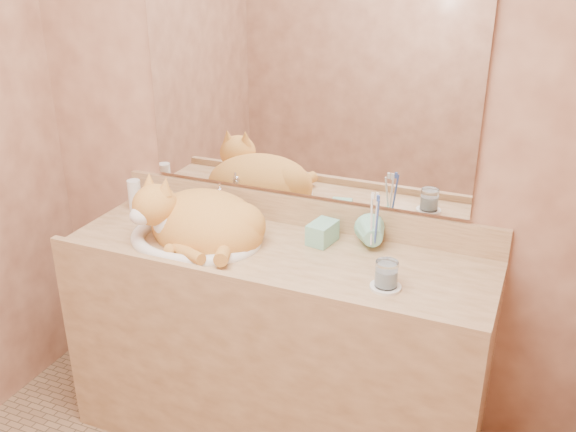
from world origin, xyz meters
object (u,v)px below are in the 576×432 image
at_px(cat, 199,219).
at_px(soap_dispenser, 314,226).
at_px(sink_basin, 195,221).
at_px(toothbrush_cup, 373,240).
at_px(vanity_counter, 276,348).
at_px(water_glass, 386,274).

bearing_deg(cat, soap_dispenser, 23.60).
xyz_separation_m(sink_basin, cat, (0.01, 0.01, 0.01)).
height_order(sink_basin, toothbrush_cup, sink_basin).
distance_m(vanity_counter, water_glass, 0.66).
bearing_deg(water_glass, cat, 173.48).
bearing_deg(cat, sink_basin, -123.94).
bearing_deg(soap_dispenser, vanity_counter, -134.53).
distance_m(cat, toothbrush_cup, 0.66).
xyz_separation_m(soap_dispenser, toothbrush_cup, (0.21, 0.05, -0.04)).
bearing_deg(sink_basin, cat, 33.39).
xyz_separation_m(sink_basin, soap_dispenser, (0.44, 0.11, 0.01)).
relative_size(toothbrush_cup, water_glass, 1.31).
bearing_deg(toothbrush_cup, soap_dispenser, -167.72).
xyz_separation_m(cat, water_glass, (0.76, -0.09, -0.03)).
bearing_deg(cat, water_glass, 4.63).
bearing_deg(vanity_counter, soap_dispenser, 35.43).
bearing_deg(soap_dispenser, toothbrush_cup, 22.32).
relative_size(sink_basin, cat, 1.07).
bearing_deg(vanity_counter, water_glass, -12.12).
height_order(sink_basin, water_glass, sink_basin).
xyz_separation_m(vanity_counter, cat, (-0.31, -0.01, 0.51)).
bearing_deg(water_glass, toothbrush_cup, 115.71).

